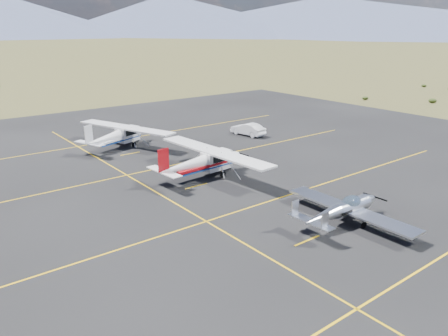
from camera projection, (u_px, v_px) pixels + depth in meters
name	position (u px, v px, depth m)	size (l,w,h in m)	color
ground	(298.00, 208.00, 28.76)	(1600.00, 1600.00, 0.00)	#383D1C
apron	(232.00, 180.00, 34.02)	(72.00, 72.00, 0.02)	black
aircraft_low_wing	(344.00, 209.00, 26.25)	(6.35, 8.89, 1.94)	silver
aircraft_cessna	(203.00, 161.00, 34.15)	(7.20, 11.99, 3.03)	silver
aircraft_plain	(118.00, 135.00, 42.52)	(8.04, 11.26, 2.90)	silver
sedan	(248.00, 129.00, 47.62)	(1.41, 4.04, 1.33)	white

